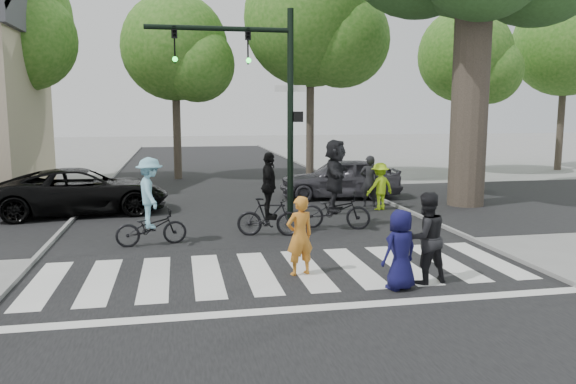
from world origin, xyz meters
name	(u,v)px	position (x,y,z in m)	size (l,w,h in m)	color
ground	(293,286)	(0.00, 0.00, 0.00)	(120.00, 120.00, 0.00)	gray
road_stem	(255,229)	(0.00, 5.00, 0.01)	(10.00, 70.00, 0.01)	black
road_cross	(243,210)	(0.00, 8.00, 0.01)	(70.00, 10.00, 0.01)	black
curb_left	(57,236)	(-5.05, 5.00, 0.05)	(0.10, 70.00, 0.10)	gray
curb_right	(430,221)	(5.05, 5.00, 0.05)	(0.10, 70.00, 0.10)	gray
crosswalk	(286,276)	(0.00, 0.66, 0.01)	(10.00, 3.85, 0.01)	silver
traffic_signal	(261,85)	(0.35, 6.20, 3.90)	(4.45, 0.29, 6.00)	black
bg_tree_1	(5,23)	(-8.70, 15.48, 6.65)	(6.09, 5.80, 9.80)	brown
bg_tree_2	(180,52)	(-1.76, 16.62, 5.78)	(5.04, 4.80, 8.40)	brown
bg_tree_3	(319,25)	(4.31, 15.27, 6.94)	(6.30, 6.00, 10.20)	brown
bg_tree_4	(471,59)	(12.23, 16.12, 5.64)	(4.83, 4.60, 8.15)	brown
bg_tree_5	(573,48)	(18.27, 16.69, 6.36)	(5.67, 5.40, 9.30)	brown
pedestrian_woman	(300,236)	(0.28, 0.69, 0.78)	(0.57, 0.37, 1.56)	orange
pedestrian_child	(400,250)	(1.84, -0.53, 0.73)	(0.71, 0.46, 1.46)	#111040
pedestrian_adult	(426,238)	(2.45, -0.24, 0.86)	(0.83, 0.65, 1.71)	black
cyclist_left	(151,208)	(-2.66, 3.72, 0.91)	(1.73, 1.17, 2.10)	black
cyclist_mid	(269,202)	(0.24, 4.17, 0.88)	(1.71, 1.07, 2.15)	black
cyclist_right	(335,189)	(2.13, 4.70, 1.08)	(2.02, 1.87, 2.42)	black
car_suv	(83,191)	(-4.91, 8.30, 0.72)	(2.38, 5.15, 1.43)	black
car_grey	(340,178)	(3.75, 9.74, 0.74)	(1.75, 4.34, 1.48)	#3A393F
bystander_hivis	(380,186)	(4.34, 7.22, 0.76)	(0.98, 0.57, 1.52)	#B2EA19
bystander_dark	(369,181)	(4.20, 7.83, 0.86)	(0.63, 0.41, 1.72)	black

